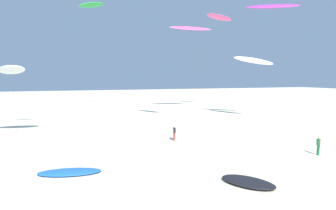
{
  "coord_description": "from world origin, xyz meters",
  "views": [
    {
      "loc": [
        -7.96,
        1.29,
        6.69
      ],
      "look_at": [
        -0.69,
        21.32,
        4.51
      ],
      "focal_mm": 28.37,
      "sensor_mm": 36.0,
      "label": 1
    }
  ],
  "objects_px": {
    "flying_kite_5": "(92,5)",
    "person_mid_field": "(174,132)",
    "flying_kite_6": "(252,60)",
    "person_near_left": "(319,145)",
    "flying_kite_7": "(272,6)",
    "grounded_kite_3": "(70,172)",
    "flying_kite_4": "(220,17)",
    "grounded_kite_0": "(248,182)",
    "flying_kite_3": "(11,70)",
    "flying_kite_1": "(190,28)"
  },
  "relations": [
    {
      "from": "flying_kite_7",
      "to": "grounded_kite_0",
      "type": "distance_m",
      "value": 31.41
    },
    {
      "from": "person_mid_field",
      "to": "grounded_kite_3",
      "type": "bearing_deg",
      "value": -147.36
    },
    {
      "from": "grounded_kite_0",
      "to": "grounded_kite_3",
      "type": "height_order",
      "value": "grounded_kite_0"
    },
    {
      "from": "flying_kite_7",
      "to": "grounded_kite_3",
      "type": "height_order",
      "value": "flying_kite_7"
    },
    {
      "from": "flying_kite_6",
      "to": "person_near_left",
      "type": "distance_m",
      "value": 22.9
    },
    {
      "from": "person_near_left",
      "to": "flying_kite_7",
      "type": "bearing_deg",
      "value": 62.5
    },
    {
      "from": "flying_kite_3",
      "to": "flying_kite_5",
      "type": "relative_size",
      "value": 0.51
    },
    {
      "from": "flying_kite_7",
      "to": "flying_kite_1",
      "type": "bearing_deg",
      "value": 108.22
    },
    {
      "from": "flying_kite_7",
      "to": "person_near_left",
      "type": "xyz_separation_m",
      "value": [
        -8.36,
        -16.05,
        -16.29
      ]
    },
    {
      "from": "flying_kite_5",
      "to": "flying_kite_7",
      "type": "distance_m",
      "value": 35.38
    },
    {
      "from": "flying_kite_1",
      "to": "flying_kite_6",
      "type": "bearing_deg",
      "value": -68.86
    },
    {
      "from": "flying_kite_6",
      "to": "flying_kite_7",
      "type": "distance_m",
      "value": 8.51
    },
    {
      "from": "flying_kite_5",
      "to": "person_mid_field",
      "type": "distance_m",
      "value": 39.0
    },
    {
      "from": "person_near_left",
      "to": "flying_kite_4",
      "type": "bearing_deg",
      "value": 73.15
    },
    {
      "from": "grounded_kite_0",
      "to": "flying_kite_3",
      "type": "bearing_deg",
      "value": 123.49
    },
    {
      "from": "flying_kite_3",
      "to": "flying_kite_1",
      "type": "bearing_deg",
      "value": 17.03
    },
    {
      "from": "grounded_kite_0",
      "to": "grounded_kite_3",
      "type": "distance_m",
      "value": 12.09
    },
    {
      "from": "person_near_left",
      "to": "grounded_kite_0",
      "type": "bearing_deg",
      "value": -161.65
    },
    {
      "from": "grounded_kite_3",
      "to": "person_mid_field",
      "type": "distance_m",
      "value": 12.45
    },
    {
      "from": "grounded_kite_3",
      "to": "person_mid_field",
      "type": "height_order",
      "value": "person_mid_field"
    },
    {
      "from": "flying_kite_6",
      "to": "flying_kite_5",
      "type": "bearing_deg",
      "value": 136.61
    },
    {
      "from": "grounded_kite_0",
      "to": "person_mid_field",
      "type": "height_order",
      "value": "person_mid_field"
    },
    {
      "from": "flying_kite_1",
      "to": "grounded_kite_0",
      "type": "distance_m",
      "value": 41.56
    },
    {
      "from": "flying_kite_7",
      "to": "flying_kite_5",
      "type": "bearing_deg",
      "value": 132.79
    },
    {
      "from": "flying_kite_4",
      "to": "person_mid_field",
      "type": "height_order",
      "value": "flying_kite_4"
    },
    {
      "from": "flying_kite_1",
      "to": "grounded_kite_0",
      "type": "relative_size",
      "value": 4.46
    },
    {
      "from": "flying_kite_1",
      "to": "person_near_left",
      "type": "height_order",
      "value": "flying_kite_1"
    },
    {
      "from": "flying_kite_6",
      "to": "person_near_left",
      "type": "xyz_separation_m",
      "value": [
        -7.92,
        -19.69,
        -8.61
      ]
    },
    {
      "from": "flying_kite_5",
      "to": "flying_kite_6",
      "type": "relative_size",
      "value": 2.12
    },
    {
      "from": "flying_kite_4",
      "to": "flying_kite_5",
      "type": "height_order",
      "value": "flying_kite_5"
    },
    {
      "from": "flying_kite_7",
      "to": "person_mid_field",
      "type": "distance_m",
      "value": 25.34
    },
    {
      "from": "flying_kite_3",
      "to": "flying_kite_5",
      "type": "distance_m",
      "value": 25.82
    },
    {
      "from": "flying_kite_6",
      "to": "flying_kite_7",
      "type": "bearing_deg",
      "value": -83.12
    },
    {
      "from": "person_mid_field",
      "to": "flying_kite_3",
      "type": "bearing_deg",
      "value": 140.87
    },
    {
      "from": "grounded_kite_0",
      "to": "person_near_left",
      "type": "bearing_deg",
      "value": 18.35
    },
    {
      "from": "flying_kite_3",
      "to": "flying_kite_4",
      "type": "distance_m",
      "value": 41.17
    },
    {
      "from": "grounded_kite_3",
      "to": "grounded_kite_0",
      "type": "bearing_deg",
      "value": -28.65
    },
    {
      "from": "flying_kite_5",
      "to": "person_mid_field",
      "type": "height_order",
      "value": "flying_kite_5"
    },
    {
      "from": "flying_kite_3",
      "to": "flying_kite_6",
      "type": "bearing_deg",
      "value": -6.35
    },
    {
      "from": "flying_kite_5",
      "to": "grounded_kite_3",
      "type": "distance_m",
      "value": 45.0
    },
    {
      "from": "flying_kite_1",
      "to": "grounded_kite_3",
      "type": "height_order",
      "value": "flying_kite_1"
    },
    {
      "from": "flying_kite_6",
      "to": "person_mid_field",
      "type": "distance_m",
      "value": 22.29
    },
    {
      "from": "person_mid_field",
      "to": "flying_kite_6",
      "type": "bearing_deg",
      "value": 30.37
    },
    {
      "from": "flying_kite_4",
      "to": "grounded_kite_3",
      "type": "bearing_deg",
      "value": -133.88
    },
    {
      "from": "flying_kite_1",
      "to": "grounded_kite_3",
      "type": "bearing_deg",
      "value": -127.33
    },
    {
      "from": "flying_kite_1",
      "to": "flying_kite_6",
      "type": "relative_size",
      "value": 1.61
    },
    {
      "from": "flying_kite_6",
      "to": "person_near_left",
      "type": "bearing_deg",
      "value": -111.91
    },
    {
      "from": "grounded_kite_3",
      "to": "flying_kite_4",
      "type": "bearing_deg",
      "value": 46.12
    },
    {
      "from": "flying_kite_1",
      "to": "flying_kite_4",
      "type": "relative_size",
      "value": 0.85
    },
    {
      "from": "flying_kite_7",
      "to": "flying_kite_3",
      "type": "bearing_deg",
      "value": 168.06
    }
  ]
}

